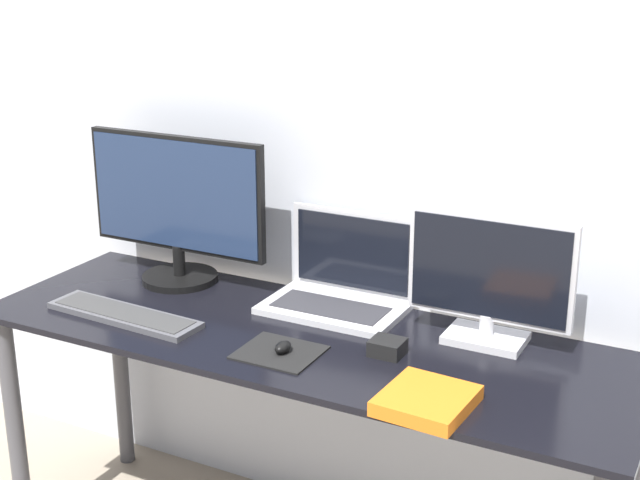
% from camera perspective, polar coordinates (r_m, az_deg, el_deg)
% --- Properties ---
extents(wall_back, '(7.00, 0.05, 2.50)m').
position_cam_1_polar(wall_back, '(2.46, 2.68, 8.05)').
color(wall_back, silver).
rests_on(wall_back, ground_plane).
extents(desk, '(1.74, 0.58, 0.74)m').
position_cam_1_polar(desk, '(2.36, -1.22, -8.55)').
color(desk, black).
rests_on(desk, ground_plane).
extents(monitor_left, '(0.59, 0.22, 0.44)m').
position_cam_1_polar(monitor_left, '(2.63, -9.16, 2.12)').
color(monitor_left, black).
rests_on(monitor_left, desk).
extents(monitor_right, '(0.42, 0.14, 0.33)m').
position_cam_1_polar(monitor_right, '(2.24, 10.79, -2.46)').
color(monitor_right, silver).
rests_on(monitor_right, desk).
extents(laptop, '(0.38, 0.25, 0.25)m').
position_cam_1_polar(laptop, '(2.46, 1.39, -2.85)').
color(laptop, silver).
rests_on(laptop, desk).
extents(keyboard, '(0.46, 0.14, 0.02)m').
position_cam_1_polar(keyboard, '(2.46, -12.43, -4.69)').
color(keyboard, '#4C4C51').
rests_on(keyboard, desk).
extents(mousepad, '(0.20, 0.17, 0.00)m').
position_cam_1_polar(mousepad, '(2.20, -2.61, -7.20)').
color(mousepad, black).
rests_on(mousepad, desk).
extents(mouse, '(0.03, 0.06, 0.03)m').
position_cam_1_polar(mouse, '(2.19, -2.39, -6.86)').
color(mouse, black).
rests_on(mouse, mousepad).
extents(book, '(0.20, 0.21, 0.03)m').
position_cam_1_polar(book, '(1.96, 6.84, -10.17)').
color(book, orange).
rests_on(book, desk).
extents(power_brick, '(0.08, 0.07, 0.04)m').
position_cam_1_polar(power_brick, '(2.19, 4.33, -6.86)').
color(power_brick, black).
rests_on(power_brick, desk).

